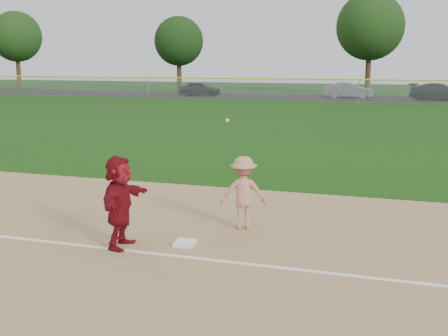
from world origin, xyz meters
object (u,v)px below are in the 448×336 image
(base_runner, at_px, (120,202))
(car_mid, at_px, (348,90))
(first_base, at_px, (185,243))
(car_left, at_px, (200,89))
(car_right, at_px, (440,92))

(base_runner, xyz_separation_m, car_mid, (0.03, 46.40, -0.17))
(first_base, bearing_deg, car_mid, 91.40)
(base_runner, height_order, car_mid, base_runner)
(car_left, xyz_separation_m, car_right, (23.31, 0.18, 0.05))
(first_base, distance_m, base_runner, 1.52)
(car_right, bearing_deg, first_base, -172.89)
(first_base, distance_m, car_right, 45.85)
(first_base, xyz_separation_m, car_left, (-16.13, 45.10, 0.68))
(base_runner, distance_m, car_mid, 46.40)
(first_base, height_order, car_left, car_left)
(car_left, bearing_deg, first_base, -165.39)
(first_base, relative_size, base_runner, 0.21)
(base_runner, xyz_separation_m, car_right, (8.33, 45.75, -0.15))
(base_runner, height_order, car_left, base_runner)
(first_base, relative_size, car_left, 0.09)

